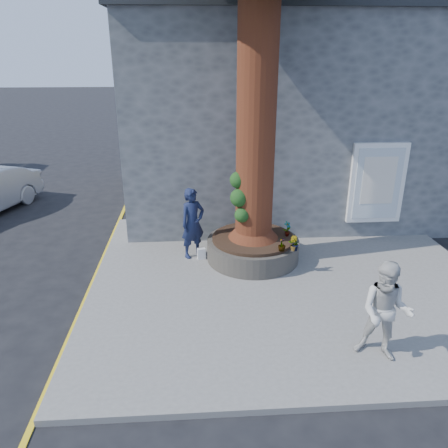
{
  "coord_description": "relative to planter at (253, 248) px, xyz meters",
  "views": [
    {
      "loc": [
        -0.59,
        -7.91,
        5.06
      ],
      "look_at": [
        0.04,
        1.58,
        1.25
      ],
      "focal_mm": 35.0,
      "sensor_mm": 36.0,
      "label": 1
    }
  ],
  "objects": [
    {
      "name": "pavement",
      "position": [
        0.7,
        -1.0,
        -0.35
      ],
      "size": [
        9.0,
        8.0,
        0.12
      ],
      "primitive_type": "cube",
      "color": "slate",
      "rests_on": "ground"
    },
    {
      "name": "plant_a",
      "position": [
        0.85,
        -0.01,
        0.51
      ],
      "size": [
        0.25,
        0.24,
        0.4
      ],
      "primitive_type": "imported",
      "rotation": [
        0.0,
        0.0,
        0.65
      ],
      "color": "gray",
      "rests_on": "planter"
    },
    {
      "name": "yellow_line",
      "position": [
        -3.85,
        -1.0,
        -0.41
      ],
      "size": [
        0.1,
        30.0,
        0.01
      ],
      "primitive_type": "cube",
      "color": "yellow",
      "rests_on": "ground"
    },
    {
      "name": "ground",
      "position": [
        -0.8,
        -2.0,
        -0.41
      ],
      "size": [
        120.0,
        120.0,
        0.0
      ],
      "primitive_type": "plane",
      "color": "black",
      "rests_on": "ground"
    },
    {
      "name": "plant_b",
      "position": [
        0.85,
        -0.85,
        0.48
      ],
      "size": [
        0.26,
        0.26,
        0.35
      ],
      "primitive_type": "imported",
      "rotation": [
        0.0,
        0.0,
        2.51
      ],
      "color": "gray",
      "rests_on": "planter"
    },
    {
      "name": "plant_c",
      "position": [
        0.56,
        -0.85,
        0.46
      ],
      "size": [
        0.25,
        0.25,
        0.31
      ],
      "primitive_type": "imported",
      "rotation": [
        0.0,
        0.0,
        3.92
      ],
      "color": "gray",
      "rests_on": "planter"
    },
    {
      "name": "man",
      "position": [
        -1.5,
        0.25,
        0.61
      ],
      "size": [
        0.79,
        0.72,
        1.81
      ],
      "primitive_type": "imported",
      "rotation": [
        0.0,
        0.0,
        0.56
      ],
      "color": "#161D3C",
      "rests_on": "pavement"
    },
    {
      "name": "woman",
      "position": [
        1.7,
        -3.93,
        0.6
      ],
      "size": [
        1.08,
        1.0,
        1.78
      ],
      "primitive_type": "imported",
      "rotation": [
        0.0,
        0.0,
        -0.48
      ],
      "color": "beige",
      "rests_on": "pavement"
    },
    {
      "name": "plant_d",
      "position": [
        0.85,
        -0.85,
        0.46
      ],
      "size": [
        0.35,
        0.35,
        0.29
      ],
      "primitive_type": "imported",
      "rotation": [
        0.0,
        0.0,
        5.64
      ],
      "color": "gray",
      "rests_on": "planter"
    },
    {
      "name": "stone_shop",
      "position": [
        1.7,
        5.2,
        2.75
      ],
      "size": [
        10.3,
        8.3,
        6.3
      ],
      "color": "#4F5255",
      "rests_on": "ground"
    },
    {
      "name": "shopping_bag",
      "position": [
        -1.3,
        0.08,
        -0.15
      ],
      "size": [
        0.22,
        0.15,
        0.28
      ],
      "primitive_type": "cube",
      "rotation": [
        0.0,
        0.0,
        0.16
      ],
      "color": "white",
      "rests_on": "pavement"
    },
    {
      "name": "planter",
      "position": [
        0.0,
        0.0,
        0.0
      ],
      "size": [
        2.3,
        2.3,
        0.6
      ],
      "color": "black",
      "rests_on": "pavement"
    }
  ]
}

